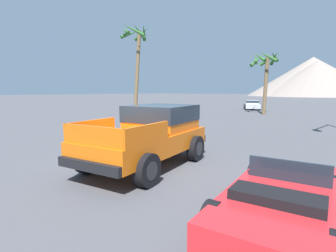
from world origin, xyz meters
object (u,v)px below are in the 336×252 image
orange_pickup_truck (152,131)px  red_convertible_car (283,201)px  palm_tree_tall (136,48)px  parked_car_silver (252,105)px  palm_tree_leaning (265,67)px

orange_pickup_truck → red_convertible_car: orange_pickup_truck is taller
palm_tree_tall → parked_car_silver: bearing=70.9°
red_convertible_car → parked_car_silver: size_ratio=0.98×
parked_car_silver → palm_tree_leaning: bearing=94.4°
red_convertible_car → orange_pickup_truck: bearing=156.2°
orange_pickup_truck → palm_tree_leaning: bearing=91.2°
red_convertible_car → palm_tree_leaning: palm_tree_leaning is taller
parked_car_silver → orange_pickup_truck: bearing=79.2°
parked_car_silver → palm_tree_leaning: 8.32m
palm_tree_leaning → orange_pickup_truck: bearing=-75.1°
palm_tree_tall → palm_tree_leaning: bearing=44.0°
red_convertible_car → parked_car_silver: 30.58m
red_convertible_car → palm_tree_tall: size_ratio=0.50×
red_convertible_car → parked_car_silver: (-14.10, 27.14, 0.18)m
palm_tree_tall → palm_tree_leaning: size_ratio=1.38×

